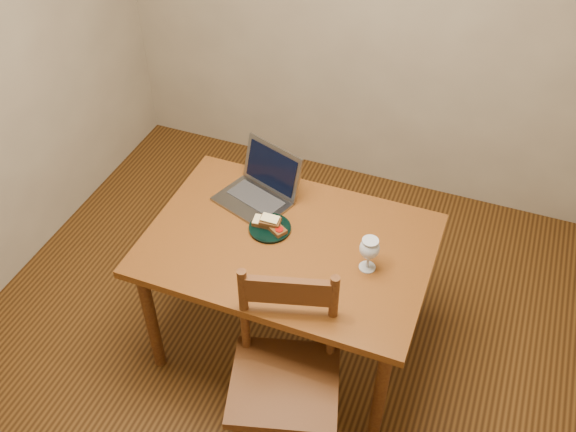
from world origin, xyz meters
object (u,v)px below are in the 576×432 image
(chair, at_px, (285,371))
(milk_glass, at_px, (369,254))
(plate, at_px, (270,228))
(laptop, at_px, (261,186))
(table, at_px, (289,255))

(chair, xyz_separation_m, milk_glass, (0.20, 0.49, 0.30))
(plate, xyz_separation_m, milk_glass, (0.49, -0.07, 0.08))
(chair, height_order, laptop, laptop)
(table, height_order, laptop, laptop)
(chair, bearing_deg, milk_glass, 52.39)
(chair, bearing_deg, table, 93.69)
(table, relative_size, plate, 6.56)
(chair, distance_m, laptop, 0.92)
(table, xyz_separation_m, laptop, (-0.24, 0.25, 0.15))
(table, xyz_separation_m, plate, (-0.11, 0.04, 0.09))
(table, bearing_deg, laptop, 133.51)
(table, bearing_deg, milk_glass, -3.63)
(milk_glass, bearing_deg, table, 176.37)
(table, bearing_deg, chair, -70.42)
(table, relative_size, chair, 2.34)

